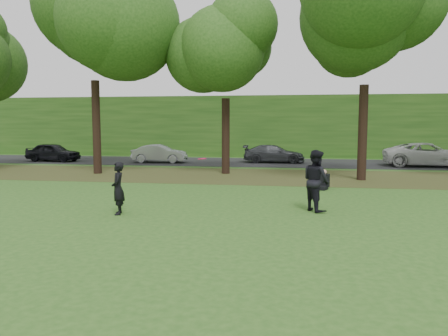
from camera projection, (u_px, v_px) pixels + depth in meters
name	position (u px, v px, depth m)	size (l,w,h in m)	color
ground	(261.00, 245.00, 9.99)	(120.00, 120.00, 0.00)	#285119
leaf_litter	(280.00, 177.00, 22.76)	(60.00, 7.00, 0.01)	#402B17
street	(284.00, 163.00, 30.61)	(70.00, 7.00, 0.02)	black
far_hedge	(286.00, 126.00, 36.25)	(70.00, 3.00, 5.00)	#1E4714
player_left	(118.00, 188.00, 13.30)	(0.59, 0.39, 1.61)	black
player_right	(316.00, 180.00, 13.81)	(0.95, 0.74, 1.95)	black
parked_cars	(314.00, 154.00, 29.17)	(35.39, 3.48, 1.50)	black
frisbee	(202.00, 159.00, 13.83)	(0.37, 0.37, 0.08)	#DC1254
seated_person	(323.00, 182.00, 18.45)	(0.63, 0.83, 0.83)	black
tree_line	(275.00, 22.00, 21.94)	(55.30, 7.90, 12.31)	black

